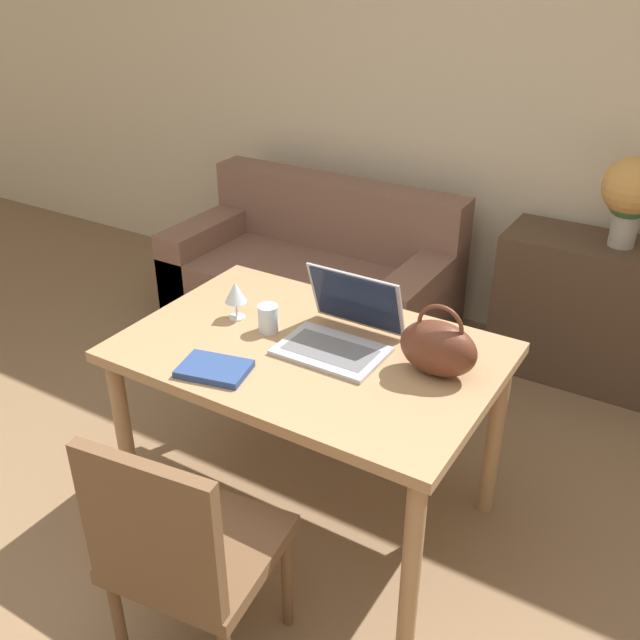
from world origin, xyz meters
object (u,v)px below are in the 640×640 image
chair (183,549)px  wine_glass (236,293)px  couch (313,282)px  flower_vase (631,193)px  drinking_glass (268,318)px  handbag (438,348)px  laptop (343,327)px

chair → wine_glass: 0.97m
couch → flower_vase: 1.70m
chair → drinking_glass: size_ratio=8.96×
wine_glass → handbag: bearing=2.5°
drinking_glass → handbag: bearing=4.9°
wine_glass → handbag: 0.79m
handbag → flower_vase: flower_vase is taller
couch → laptop: bearing=-54.0°
chair → handbag: 0.99m
chair → couch: 2.23m
laptop → handbag: (0.36, -0.01, 0.03)m
chair → handbag: bearing=58.7°
couch → wine_glass: size_ratio=10.57×
wine_glass → handbag: (0.79, 0.03, -0.01)m
drinking_glass → flower_vase: size_ratio=0.24×
chair → laptop: size_ratio=2.51×
chair → flower_vase: (0.67, 2.35, 0.49)m
handbag → drinking_glass: bearing=-175.1°
laptop → drinking_glass: (-0.27, -0.06, -0.02)m
flower_vase → couch: bearing=-169.1°
laptop → wine_glass: (-0.43, -0.04, 0.04)m
drinking_glass → flower_vase: 1.82m
couch → handbag: bearing=-44.5°
chair → laptop: 0.91m
chair → laptop: (0.02, 0.85, 0.31)m
chair → wine_glass: chair is taller
couch → laptop: (0.87, -1.20, 0.53)m
wine_glass → chair: bearing=-63.1°
chair → drinking_glass: chair is taller
chair → laptop: laptop is taller
drinking_glass → wine_glass: size_ratio=0.69×
chair → flower_vase: flower_vase is taller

